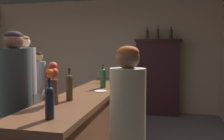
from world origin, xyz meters
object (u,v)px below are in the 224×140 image
at_px(display_cabinet, 158,76).
at_px(display_bottle_left, 147,34).
at_px(wine_bottle_syrah, 69,86).
at_px(bartender, 128,127).
at_px(wine_bottle_malbec, 50,101).
at_px(patron_redhead, 16,105).
at_px(flower_arrangement, 52,84).
at_px(wine_glass_rear, 46,95).
at_px(display_bottle_center, 171,33).
at_px(wine_glass_front, 116,75).
at_px(patron_by_cabinet, 25,88).
at_px(wine_glass_mid, 118,74).
at_px(wine_bottle_chardonnay, 103,77).
at_px(wine_glass_spare, 103,76).
at_px(cheese_plate, 101,91).
at_px(bar_counter, 90,130).
at_px(patron_tall, 38,85).
at_px(display_bottle_midleft, 158,33).

height_order(display_cabinet, display_bottle_left, display_bottle_left).
xyz_separation_m(wine_bottle_syrah, bartender, (0.65, -0.31, -0.28)).
distance_m(wine_bottle_syrah, wine_bottle_malbec, 0.65).
bearing_deg(patron_redhead, flower_arrangement, -75.19).
distance_m(wine_glass_rear, display_bottle_center, 3.95).
relative_size(wine_glass_front, patron_by_cabinet, 0.09).
bearing_deg(wine_glass_mid, wine_bottle_chardonnay, -91.68).
relative_size(display_cabinet, patron_redhead, 1.04).
distance_m(wine_glass_spare, display_bottle_center, 2.37).
xyz_separation_m(cheese_plate, patron_by_cabinet, (-1.22, 0.27, -0.05)).
height_order(display_cabinet, cheese_plate, display_cabinet).
distance_m(wine_bottle_chardonnay, wine_glass_mid, 0.93).
bearing_deg(bar_counter, bartender, -55.04).
bearing_deg(wine_bottle_chardonnay, wine_glass_rear, -99.66).
relative_size(wine_glass_front, patron_tall, 0.10).
xyz_separation_m(bar_counter, display_bottle_center, (1.06, 2.79, 1.40)).
bearing_deg(wine_glass_mid, wine_glass_front, -87.84).
bearing_deg(patron_by_cabinet, patron_tall, 102.74).
xyz_separation_m(wine_glass_front, wine_glass_rear, (-0.24, -1.95, 0.01)).
xyz_separation_m(cheese_plate, patron_redhead, (-0.73, -0.66, -0.06)).
relative_size(bar_counter, patron_redhead, 1.71).
bearing_deg(wine_glass_rear, wine_bottle_chardonnay, 80.34).
bearing_deg(wine_glass_rear, display_bottle_midleft, 76.51).
bearing_deg(bar_counter, patron_by_cabinet, 165.33).
bearing_deg(bar_counter, patron_tall, 138.08).
bearing_deg(display_bottle_midleft, wine_glass_front, -110.26).
bearing_deg(cheese_plate, wine_bottle_chardonnay, 99.08).
xyz_separation_m(wine_bottle_malbec, patron_redhead, (-0.67, 0.55, -0.19)).
xyz_separation_m(display_cabinet, wine_glass_front, (-0.65, -1.74, 0.18)).
bearing_deg(display_bottle_left, wine_glass_spare, -106.54).
bearing_deg(display_cabinet, wine_glass_front, -110.62).
bearing_deg(wine_glass_mid, bar_counter, -95.01).
bearing_deg(wine_glass_mid, display_cabinet, 66.72).
height_order(wine_glass_front, wine_glass_rear, wine_glass_rear).
bearing_deg(wine_bottle_syrah, wine_glass_mid, 85.16).
relative_size(wine_glass_mid, patron_by_cabinet, 0.08).
xyz_separation_m(display_cabinet, wine_bottle_malbec, (-0.70, -3.99, 0.21)).
relative_size(wine_glass_front, flower_arrangement, 0.37).
distance_m(wine_bottle_chardonnay, bartender, 1.33).
bearing_deg(wine_bottle_chardonnay, display_cabinet, 74.40).
distance_m(wine_glass_spare, flower_arrangement, 1.62).
distance_m(wine_bottle_chardonnay, wine_bottle_malbec, 1.52).
height_order(cheese_plate, patron_by_cabinet, patron_by_cabinet).
bearing_deg(wine_glass_mid, display_bottle_center, 58.30).
relative_size(bar_counter, patron_by_cabinet, 1.69).
distance_m(display_cabinet, wine_glass_mid, 1.68).
distance_m(wine_bottle_chardonnay, display_bottle_center, 2.76).
bearing_deg(display_bottle_left, wine_bottle_malbec, -96.41).
bearing_deg(wine_glass_spare, bar_counter, -86.33).
height_order(bar_counter, wine_glass_front, wine_glass_front).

